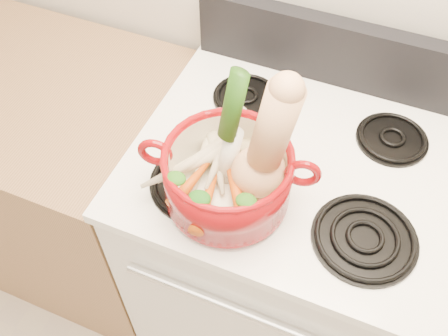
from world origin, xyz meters
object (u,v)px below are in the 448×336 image
at_px(dutch_oven, 228,176).
at_px(leek, 229,130).
at_px(squash, 271,144).
at_px(stove_body, 281,256).

height_order(dutch_oven, leek, leek).
relative_size(dutch_oven, squash, 0.90).
distance_m(stove_body, dutch_oven, 0.61).
xyz_separation_m(dutch_oven, leek, (-0.01, 0.04, 0.10)).
bearing_deg(dutch_oven, squash, 6.45).
relative_size(stove_body, squash, 3.09).
bearing_deg(stove_body, leek, -132.06).
distance_m(stove_body, leek, 0.70).
relative_size(stove_body, leek, 3.26).
bearing_deg(leek, stove_body, 72.60).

